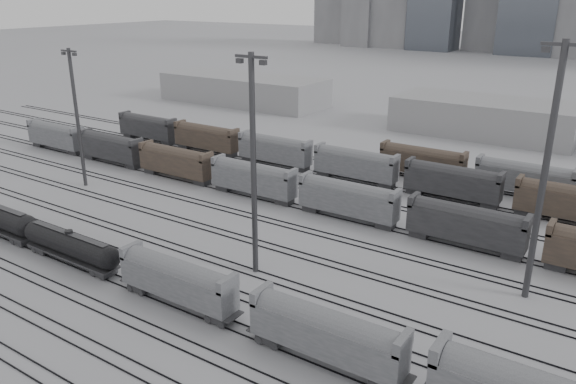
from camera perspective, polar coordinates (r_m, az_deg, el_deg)
The scene contains 12 objects.
ground at distance 63.64m, azimuth -14.53°, elevation -10.29°, with size 900.00×900.00×0.00m, color #B2B2B7.
tracks at distance 74.84m, azimuth -4.64°, elevation -4.89°, with size 220.00×71.50×0.16m.
tank_car_b at distance 72.69m, azimuth -21.21°, elevation -5.05°, with size 16.53×2.76×4.09m.
hopper_car_a at distance 59.82m, azimuth -11.16°, elevation -8.62°, with size 14.21×2.82×5.08m.
hopper_car_b at distance 50.36m, azimuth 3.94°, elevation -14.00°, with size 14.64×2.91×5.23m.
light_mast_b at distance 98.68m, azimuth -20.66°, elevation 7.31°, with size 3.65×0.58×22.80m.
light_mast_c at distance 61.97m, azimuth -3.54°, elevation 3.05°, with size 4.05×0.65×25.30m.
light_mast_d at distance 61.59m, azimuth 24.67°, elevation 2.05°, with size 4.33×0.69×27.07m.
bg_string_near at distance 81.09m, azimuth 6.13°, elevation -0.88°, with size 151.00×3.00×5.60m.
bg_string_mid at distance 91.69m, azimuth 16.36°, elevation 0.87°, with size 151.00×3.00×5.60m.
warehouse_left at distance 168.30m, azimuth -4.57°, elevation 10.35°, with size 50.00×18.00×8.00m, color #939396.
warehouse_mid at distance 137.37m, azimuth 19.34°, elevation 7.19°, with size 40.00×18.00×8.00m, color #939396.
Camera 1 is at (42.52, -35.68, 31.13)m, focal length 35.00 mm.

